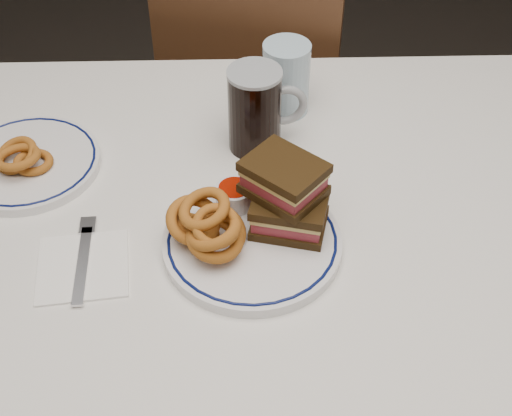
{
  "coord_description": "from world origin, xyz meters",
  "views": [
    {
      "loc": [
        0.02,
        -0.8,
        1.53
      ],
      "look_at": [
        0.04,
        -0.07,
        0.81
      ],
      "focal_mm": 50.0,
      "sensor_mm": 36.0,
      "label": 1
    }
  ],
  "objects_px": {
    "main_plate": "(252,242)",
    "chair_far": "(256,100)",
    "reuben_sandwich": "(287,196)",
    "beer_mug": "(257,109)",
    "far_plate": "(27,163)"
  },
  "relations": [
    {
      "from": "beer_mug",
      "to": "far_plate",
      "type": "height_order",
      "value": "beer_mug"
    },
    {
      "from": "beer_mug",
      "to": "far_plate",
      "type": "xyz_separation_m",
      "value": [
        -0.38,
        -0.05,
        -0.07
      ]
    },
    {
      "from": "chair_far",
      "to": "far_plate",
      "type": "height_order",
      "value": "chair_far"
    },
    {
      "from": "main_plate",
      "to": "chair_far",
      "type": "bearing_deg",
      "value": 88.01
    },
    {
      "from": "main_plate",
      "to": "reuben_sandwich",
      "type": "distance_m",
      "value": 0.09
    },
    {
      "from": "far_plate",
      "to": "main_plate",
      "type": "bearing_deg",
      "value": -27.48
    },
    {
      "from": "main_plate",
      "to": "reuben_sandwich",
      "type": "xyz_separation_m",
      "value": [
        0.05,
        0.03,
        0.06
      ]
    },
    {
      "from": "chair_far",
      "to": "far_plate",
      "type": "xyz_separation_m",
      "value": [
        -0.4,
        -0.55,
        0.27
      ]
    },
    {
      "from": "chair_far",
      "to": "beer_mug",
      "type": "relative_size",
      "value": 5.94
    },
    {
      "from": "main_plate",
      "to": "reuben_sandwich",
      "type": "relative_size",
      "value": 1.89
    },
    {
      "from": "chair_far",
      "to": "reuben_sandwich",
      "type": "bearing_deg",
      "value": -87.96
    },
    {
      "from": "main_plate",
      "to": "beer_mug",
      "type": "xyz_separation_m",
      "value": [
        0.01,
        0.24,
        0.07
      ]
    },
    {
      "from": "main_plate",
      "to": "beer_mug",
      "type": "distance_m",
      "value": 0.25
    },
    {
      "from": "main_plate",
      "to": "beer_mug",
      "type": "bearing_deg",
      "value": 86.89
    },
    {
      "from": "main_plate",
      "to": "far_plate",
      "type": "height_order",
      "value": "main_plate"
    }
  ]
}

